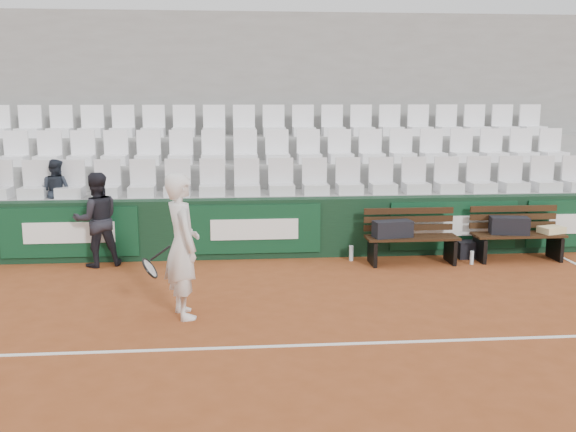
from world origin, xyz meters
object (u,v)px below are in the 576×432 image
(sports_bag_ground, at_px, (471,249))
(water_bottle_near, at_px, (351,253))
(tennis_player, at_px, (182,246))
(spectator_c, at_px, (54,165))
(sports_bag_right, at_px, (509,225))
(water_bottle_far, at_px, (472,258))
(bench_left, at_px, (412,250))
(sports_bag_left, at_px, (393,229))
(ball_kid, at_px, (97,220))
(bench_right, at_px, (517,247))

(sports_bag_ground, height_order, water_bottle_near, sports_bag_ground)
(tennis_player, bearing_deg, spectator_c, 124.90)
(water_bottle_near, relative_size, tennis_player, 0.14)
(sports_bag_right, relative_size, water_bottle_far, 2.76)
(sports_bag_ground, height_order, water_bottle_far, sports_bag_ground)
(bench_left, relative_size, tennis_player, 0.84)
(tennis_player, relative_size, spectator_c, 1.63)
(sports_bag_left, bearing_deg, water_bottle_near, 156.44)
(bench_left, bearing_deg, spectator_c, 168.99)
(sports_bag_right, distance_m, sports_bag_ground, 0.74)
(bench_left, height_order, water_bottle_far, bench_left)
(sports_bag_right, relative_size, ball_kid, 0.40)
(water_bottle_near, bearing_deg, ball_kid, 179.54)
(sports_bag_ground, bearing_deg, water_bottle_far, -108.34)
(bench_right, relative_size, ball_kid, 0.99)
(sports_bag_left, height_order, sports_bag_ground, sports_bag_left)
(spectator_c, bearing_deg, tennis_player, 143.14)
(water_bottle_near, xyz_separation_m, spectator_c, (-4.94, 0.89, 1.42))
(sports_bag_left, relative_size, tennis_player, 0.35)
(spectator_c, bearing_deg, water_bottle_near, -171.94)
(sports_bag_ground, bearing_deg, sports_bag_right, -22.23)
(bench_right, height_order, water_bottle_near, bench_right)
(sports_bag_right, distance_m, water_bottle_far, 0.86)
(bench_left, bearing_deg, water_bottle_far, -8.66)
(sports_bag_ground, relative_size, water_bottle_far, 2.12)
(sports_bag_left, relative_size, spectator_c, 0.57)
(water_bottle_far, bearing_deg, sports_bag_ground, 71.66)
(sports_bag_right, height_order, tennis_player, tennis_player)
(sports_bag_ground, bearing_deg, bench_right, -17.28)
(sports_bag_left, xyz_separation_m, tennis_player, (-3.19, -2.24, 0.31))
(bench_left, relative_size, water_bottle_near, 5.86)
(sports_bag_left, distance_m, ball_kid, 4.74)
(sports_bag_ground, relative_size, water_bottle_near, 1.84)
(sports_bag_right, xyz_separation_m, sports_bag_ground, (-0.55, 0.22, -0.45))
(sports_bag_right, relative_size, tennis_player, 0.34)
(bench_left, bearing_deg, bench_right, 1.87)
(bench_left, relative_size, ball_kid, 0.99)
(bench_right, distance_m, water_bottle_near, 2.77)
(water_bottle_near, height_order, ball_kid, ball_kid)
(bench_right, distance_m, water_bottle_far, 0.89)
(water_bottle_far, relative_size, tennis_player, 0.12)
(bench_right, relative_size, sports_bag_right, 2.45)
(sports_bag_left, height_order, tennis_player, tennis_player)
(sports_bag_ground, xyz_separation_m, spectator_c, (-7.00, 0.86, 1.41))
(spectator_c, bearing_deg, ball_kid, 152.50)
(sports_bag_left, xyz_separation_m, water_bottle_near, (-0.62, 0.27, -0.46))
(ball_kid, bearing_deg, bench_right, 158.72)
(ball_kid, height_order, spectator_c, spectator_c)
(water_bottle_near, height_order, spectator_c, spectator_c)
(bench_right, height_order, sports_bag_left, sports_bag_left)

